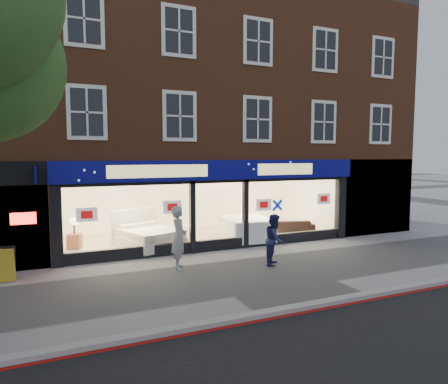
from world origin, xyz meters
TOP-DOWN VIEW (x-y plane):
  - ground at (0.00, 0.00)m, footprint 120.00×120.00m
  - kerb_line at (0.00, -3.10)m, footprint 60.00×0.10m
  - kerb_stone at (0.00, -2.90)m, footprint 60.00×0.25m
  - showroom_floor at (0.00, 5.25)m, footprint 11.00×4.50m
  - building at (-0.02, 6.93)m, footprint 19.00×8.26m
  - display_bed at (-2.34, 4.33)m, footprint 2.56×2.80m
  - bedside_table at (-4.90, 4.94)m, footprint 0.57×0.57m
  - mattress_stack at (1.60, 4.00)m, footprint 1.87×2.28m
  - sofa at (3.97, 4.38)m, footprint 2.06×1.23m
  - a_board at (-6.90, 1.99)m, footprint 0.67×0.46m
  - pedestrian_grey at (-2.09, 1.33)m, footprint 0.64×0.81m
  - pedestrian_blue at (0.85, 0.57)m, footprint 0.97×1.00m

SIDE VIEW (x-z plane):
  - ground at x=0.00m, z-range 0.00..0.00m
  - kerb_line at x=0.00m, z-range 0.00..0.01m
  - showroom_floor at x=0.00m, z-range 0.00..0.10m
  - kerb_stone at x=0.00m, z-range 0.00..0.12m
  - bedside_table at x=-4.90m, z-range 0.10..0.65m
  - sofa at x=3.97m, z-range 0.10..0.66m
  - display_bed at x=-2.34m, z-range -0.19..1.11m
  - a_board at x=-6.90m, z-range 0.00..0.97m
  - mattress_stack at x=1.60m, z-range 0.10..0.94m
  - pedestrian_blue at x=0.85m, z-range 0.00..1.62m
  - pedestrian_grey at x=-2.09m, z-range 0.00..1.94m
  - building at x=-0.02m, z-range 1.52..11.82m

